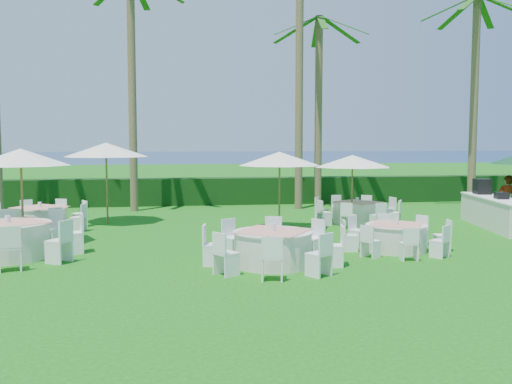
# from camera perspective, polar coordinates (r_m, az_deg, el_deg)

# --- Properties ---
(ground) EXTENTS (120.00, 120.00, 0.00)m
(ground) POSITION_cam_1_polar(r_m,az_deg,el_deg) (14.06, -2.50, -6.54)
(ground) COLOR #10570E
(ground) RESTS_ON ground
(hedge) EXTENTS (34.00, 1.00, 1.20)m
(hedge) POSITION_cam_1_polar(r_m,az_deg,el_deg) (25.83, -5.31, 0.07)
(hedge) COLOR black
(hedge) RESTS_ON ground
(ocean) EXTENTS (260.00, 260.00, 0.00)m
(ocean) POSITION_cam_1_polar(r_m,az_deg,el_deg) (115.74, -7.83, 3.56)
(ocean) COLOR #082154
(ocean) RESTS_ON ground
(banquet_table_a) EXTENTS (3.48, 3.48, 1.05)m
(banquet_table_a) POSITION_cam_1_polar(r_m,az_deg,el_deg) (15.12, -23.51, -4.36)
(banquet_table_a) COLOR beige
(banquet_table_a) RESTS_ON ground
(banquet_table_b) EXTENTS (3.21, 3.21, 0.97)m
(banquet_table_b) POSITION_cam_1_polar(r_m,az_deg,el_deg) (13.04, 1.70, -5.55)
(banquet_table_b) COLOR beige
(banquet_table_b) RESTS_ON ground
(banquet_table_c) EXTENTS (2.79, 2.79, 0.85)m
(banquet_table_c) POSITION_cam_1_polar(r_m,az_deg,el_deg) (15.23, 13.84, -4.37)
(banquet_table_c) COLOR beige
(banquet_table_c) RESTS_ON ground
(banquet_table_d) EXTENTS (2.97, 2.97, 0.91)m
(banquet_table_d) POSITION_cam_1_polar(r_m,az_deg,el_deg) (19.46, -20.78, -2.45)
(banquet_table_d) COLOR beige
(banquet_table_d) RESTS_ON ground
(banquet_table_f) EXTENTS (2.97, 2.97, 0.91)m
(banquet_table_f) POSITION_cam_1_polar(r_m,az_deg,el_deg) (20.06, 10.08, -2.00)
(banquet_table_f) COLOR beige
(banquet_table_f) RESTS_ON ground
(umbrella_a) EXTENTS (2.63, 2.63, 2.64)m
(umbrella_a) POSITION_cam_1_polar(r_m,az_deg,el_deg) (16.64, -22.47, 3.24)
(umbrella_a) COLOR brown
(umbrella_a) RESTS_ON ground
(umbrella_b) EXTENTS (2.59, 2.59, 2.51)m
(umbrella_b) POSITION_cam_1_polar(r_m,az_deg,el_deg) (18.03, 2.37, 3.34)
(umbrella_b) COLOR brown
(umbrella_b) RESTS_ON ground
(umbrella_c) EXTENTS (2.84, 2.84, 2.79)m
(umbrella_c) POSITION_cam_1_polar(r_m,az_deg,el_deg) (20.28, -14.76, 4.10)
(umbrella_c) COLOR brown
(umbrella_c) RESTS_ON ground
(umbrella_d) EXTENTS (2.62, 2.62, 2.38)m
(umbrella_d) POSITION_cam_1_polar(r_m,az_deg,el_deg) (19.64, 9.63, 3.06)
(umbrella_d) COLOR brown
(umbrella_d) RESTS_ON ground
(buffet_table) EXTENTS (1.66, 4.42, 1.54)m
(buffet_table) POSITION_cam_1_polar(r_m,az_deg,el_deg) (20.30, 22.79, -1.82)
(buffet_table) COLOR beige
(buffet_table) RESTS_ON ground
(staff_person) EXTENTS (0.70, 0.56, 1.69)m
(staff_person) POSITION_cam_1_polar(r_m,az_deg,el_deg) (21.21, 23.82, -0.74)
(staff_person) COLOR gray
(staff_person) RESTS_ON ground
(palm_b) EXTENTS (4.32, 4.32, 9.53)m
(palm_b) POSITION_cam_1_polar(r_m,az_deg,el_deg) (23.87, -12.29, 10.71)
(palm_b) COLOR brown
(palm_b) RESTS_ON ground
(palm_c) EXTENTS (4.39, 4.19, 11.10)m
(palm_c) POSITION_cam_1_polar(r_m,az_deg,el_deg) (24.28, 4.36, 12.60)
(palm_c) COLOR brown
(palm_c) RESTS_ON ground
(palm_d) EXTENTS (4.20, 4.39, 8.25)m
(palm_d) POSITION_cam_1_polar(r_m,az_deg,el_deg) (25.26, 6.28, 8.97)
(palm_d) COLOR brown
(palm_d) RESTS_ON ground
(palm_e) EXTENTS (4.32, 4.32, 8.74)m
(palm_e) POSITION_cam_1_polar(r_m,az_deg,el_deg) (25.31, 20.99, 9.24)
(palm_e) COLOR brown
(palm_e) RESTS_ON ground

